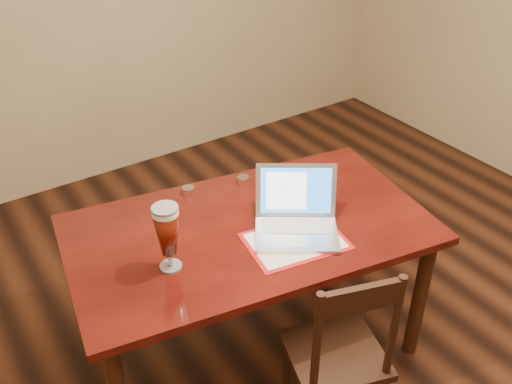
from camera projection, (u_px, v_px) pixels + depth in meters
ground at (355, 367)px, 2.84m from camera, size 5.00×5.00×0.00m
room_shell at (405, 11)px, 1.89m from camera, size 4.51×5.01×2.71m
dining_table at (249, 241)px, 2.60m from camera, size 1.75×1.17×1.06m
dining_chair at (339, 355)px, 2.36m from camera, size 0.49×0.47×0.92m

